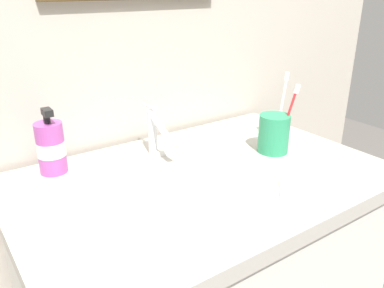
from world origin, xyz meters
name	(u,v)px	position (x,y,z in m)	size (l,w,h in m)	color
tiled_wall_back	(132,18)	(0.00, 0.34, 1.20)	(2.10, 0.04, 2.40)	beige
sink_basin	(199,199)	(-0.03, -0.03, 0.81)	(0.42, 0.42, 0.12)	white
faucet	(156,131)	(-0.03, 0.17, 0.93)	(0.02, 0.15, 0.13)	silver
toothbrush_cup	(274,134)	(0.25, 0.01, 0.91)	(0.08, 0.08, 0.11)	#2D9966
toothbrush_white	(282,105)	(0.29, 0.03, 0.97)	(0.06, 0.03, 0.21)	white
toothbrush_red	(289,114)	(0.28, -0.01, 0.96)	(0.04, 0.04, 0.19)	red
soap_dispenser	(51,147)	(-0.29, 0.23, 0.92)	(0.07, 0.07, 0.17)	#B24CA5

